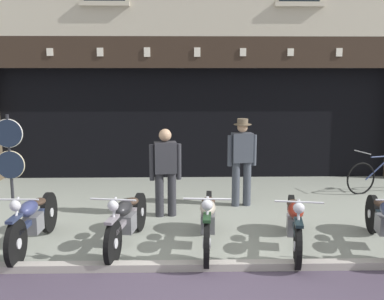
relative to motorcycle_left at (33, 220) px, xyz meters
name	(u,v)px	position (x,y,z in m)	size (l,w,h in m)	color
shop_facade	(194,102)	(2.47, 6.15, 1.28)	(10.34, 4.42, 6.26)	black
motorcycle_left	(33,220)	(0.00, 0.00, 0.00)	(0.62, 1.98, 0.91)	black
motorcycle_center_left	(127,219)	(1.34, 0.03, -0.01)	(0.62, 1.97, 0.90)	black
motorcycle_center	(208,219)	(2.52, -0.04, 0.01)	(0.62, 2.02, 0.92)	black
motorcycle_center_right	(294,222)	(3.76, -0.12, -0.01)	(0.62, 1.97, 0.90)	black
salesman_left	(165,168)	(1.86, 1.47, 0.44)	(0.56, 0.27, 1.56)	#2D2D33
shopkeeper_center	(242,158)	(3.28, 2.07, 0.50)	(0.56, 0.33, 1.67)	#3D424C
tyre_sign_pole	(9,150)	(-1.22, 2.52, 0.59)	(0.57, 0.06, 1.71)	#232328
advert_board_near	(303,112)	(5.06, 4.54, 1.13)	(0.67, 0.03, 0.99)	silver
advert_board_far	(352,109)	(6.24, 4.54, 1.21)	(0.76, 0.03, 0.93)	beige
leaning_bicycle	(381,175)	(6.36, 2.98, -0.06)	(1.63, 0.65, 0.94)	black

